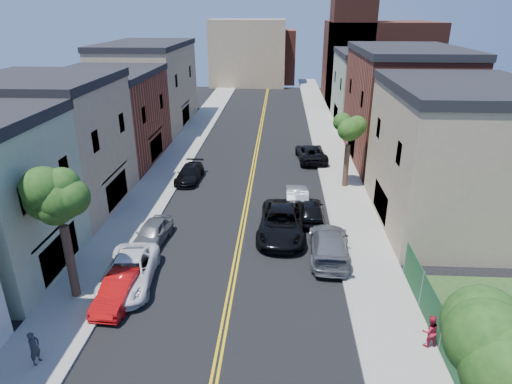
# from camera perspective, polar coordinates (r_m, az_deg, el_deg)

# --- Properties ---
(sidewalk_left) EXTENTS (3.20, 100.00, 0.15)m
(sidewalk_left) POSITION_cam_1_polar(r_m,az_deg,el_deg) (47.49, -9.53, 5.66)
(sidewalk_left) COLOR gray
(sidewalk_left) RESTS_ON ground
(sidewalk_right) EXTENTS (3.20, 100.00, 0.15)m
(sidewalk_right) POSITION_cam_1_polar(r_m,az_deg,el_deg) (46.68, 9.85, 5.34)
(sidewalk_right) COLOR gray
(sidewalk_right) RESTS_ON ground
(curb_left) EXTENTS (0.30, 100.00, 0.15)m
(curb_left) POSITION_cam_1_polar(r_m,az_deg,el_deg) (47.14, -7.44, 5.66)
(curb_left) COLOR gray
(curb_left) RESTS_ON ground
(curb_right) EXTENTS (0.30, 100.00, 0.15)m
(curb_right) POSITION_cam_1_polar(r_m,az_deg,el_deg) (46.50, 7.70, 5.40)
(curb_right) COLOR gray
(curb_right) RESTS_ON ground
(bldg_left_tan_near) EXTENTS (9.00, 10.00, 9.00)m
(bldg_left_tan_near) POSITION_cam_1_polar(r_m,az_deg,el_deg) (34.83, -25.17, 5.11)
(bldg_left_tan_near) COLOR #998466
(bldg_left_tan_near) RESTS_ON ground
(bldg_left_brick) EXTENTS (9.00, 12.00, 8.00)m
(bldg_left_brick) POSITION_cam_1_polar(r_m,az_deg,el_deg) (44.59, -18.72, 8.89)
(bldg_left_brick) COLOR brown
(bldg_left_brick) RESTS_ON ground
(bldg_left_tan_far) EXTENTS (9.00, 16.00, 9.50)m
(bldg_left_tan_far) POSITION_cam_1_polar(r_m,az_deg,el_deg) (57.43, -13.81, 13.07)
(bldg_left_tan_far) COLOR #998466
(bldg_left_tan_far) RESTS_ON ground
(bldg_right_tan) EXTENTS (9.00, 12.00, 9.00)m
(bldg_right_tan) POSITION_cam_1_polar(r_m,az_deg,el_deg) (31.94, 24.36, 3.79)
(bldg_right_tan) COLOR #998466
(bldg_right_tan) RESTS_ON ground
(bldg_right_brick) EXTENTS (9.00, 14.00, 10.00)m
(bldg_right_brick) POSITION_cam_1_polar(r_m,az_deg,el_deg) (44.71, 18.46, 10.28)
(bldg_right_brick) COLOR brown
(bldg_right_brick) RESTS_ON ground
(bldg_right_palegrn) EXTENTS (9.00, 12.00, 8.50)m
(bldg_right_palegrn) POSITION_cam_1_polar(r_m,az_deg,el_deg) (58.24, 15.01, 12.59)
(bldg_right_palegrn) COLOR gray
(bldg_right_palegrn) RESTS_ON ground
(church) EXTENTS (16.20, 14.20, 22.60)m
(church) POSITION_cam_1_polar(r_m,az_deg,el_deg) (72.98, 14.85, 16.91)
(church) COLOR #4C2319
(church) RESTS_ON ground
(backdrop_left) EXTENTS (14.00, 8.00, 12.00)m
(backdrop_left) POSITION_cam_1_polar(r_m,az_deg,el_deg) (86.87, -1.08, 17.61)
(backdrop_left) COLOR #998466
(backdrop_left) RESTS_ON ground
(backdrop_center) EXTENTS (10.00, 8.00, 10.00)m
(backdrop_center) POSITION_cam_1_polar(r_m,az_deg,el_deg) (90.74, 1.75, 17.19)
(backdrop_center) COLOR brown
(backdrop_center) RESTS_ON ground
(fence_right) EXTENTS (0.04, 15.00, 1.90)m
(fence_right) POSITION_cam_1_polar(r_m,az_deg,el_deg) (20.02, 24.46, -19.03)
(fence_right) COLOR #143F1E
(fence_right) RESTS_ON sidewalk_right
(tree_left_mid) EXTENTS (5.20, 5.20, 9.29)m
(tree_left_mid) POSITION_cam_1_polar(r_m,az_deg,el_deg) (22.19, -24.67, 1.67)
(tree_left_mid) COLOR #312118
(tree_left_mid) RESTS_ON sidewalk_left
(tree_right_far) EXTENTS (4.40, 4.40, 8.03)m
(tree_right_far) POSITION_cam_1_polar(r_m,az_deg,el_deg) (35.64, 12.16, 9.24)
(tree_right_far) COLOR #312118
(tree_right_far) RESTS_ON sidewalk_right
(red_sedan) EXTENTS (1.75, 4.26, 1.37)m
(red_sedan) POSITION_cam_1_polar(r_m,az_deg,el_deg) (23.66, -17.35, -12.05)
(red_sedan) COLOR red
(red_sedan) RESTS_ON ground
(white_pickup) EXTENTS (3.12, 5.80, 1.55)m
(white_pickup) POSITION_cam_1_polar(r_m,az_deg,el_deg) (24.77, -16.22, -9.95)
(white_pickup) COLOR white
(white_pickup) RESTS_ON ground
(grey_car_left) EXTENTS (2.06, 4.32, 1.42)m
(grey_car_left) POSITION_cam_1_polar(r_m,az_deg,el_deg) (28.53, -13.35, -5.19)
(grey_car_left) COLOR #595D61
(grey_car_left) RESTS_ON ground
(black_car_left) EXTENTS (2.08, 4.67, 1.33)m
(black_car_left) POSITION_cam_1_polar(r_m,az_deg,el_deg) (38.19, -8.65, 2.40)
(black_car_left) COLOR black
(black_car_left) RESTS_ON ground
(grey_car_right) EXTENTS (2.59, 5.80, 1.65)m
(grey_car_right) POSITION_cam_1_polar(r_m,az_deg,el_deg) (26.60, 9.51, -6.74)
(grey_car_right) COLOR #5B5D63
(grey_car_right) RESTS_ON ground
(black_car_right) EXTENTS (1.80, 4.34, 1.47)m
(black_car_right) POSITION_cam_1_polar(r_m,az_deg,el_deg) (30.98, 7.20, -2.35)
(black_car_right) COLOR black
(black_car_right) RESTS_ON ground
(silver_car_right) EXTENTS (1.61, 4.57, 1.50)m
(silver_car_right) POSITION_cam_1_polar(r_m,az_deg,el_deg) (32.96, 5.35, -0.64)
(silver_car_right) COLOR #9EA2A6
(silver_car_right) RESTS_ON ground
(dark_car_right_far) EXTENTS (3.12, 5.84, 1.56)m
(dark_car_right_far) POSITION_cam_1_polar(r_m,az_deg,el_deg) (43.22, 7.18, 5.07)
(dark_car_right_far) COLOR black
(dark_car_right_far) RESTS_ON ground
(black_suv_lane) EXTENTS (3.29, 6.57, 1.79)m
(black_suv_lane) POSITION_cam_1_polar(r_m,az_deg,el_deg) (28.69, 3.38, -3.99)
(black_suv_lane) COLOR black
(black_suv_lane) RESTS_ON ground
(pedestrian_left) EXTENTS (0.44, 0.61, 1.53)m
(pedestrian_left) POSITION_cam_1_polar(r_m,az_deg,el_deg) (21.15, -26.87, -17.65)
(pedestrian_left) COLOR #28272F
(pedestrian_left) RESTS_ON sidewalk_left
(pedestrian_right) EXTENTS (0.85, 0.73, 1.53)m
(pedestrian_right) POSITION_cam_1_polar(r_m,az_deg,el_deg) (21.24, 21.68, -16.46)
(pedestrian_right) COLOR #AA1A30
(pedestrian_right) RESTS_ON sidewalk_right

